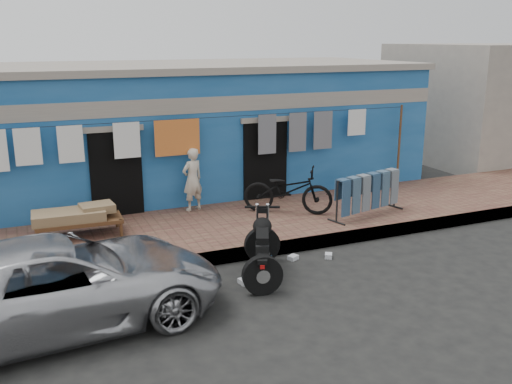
% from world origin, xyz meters
% --- Properties ---
extents(ground, '(80.00, 80.00, 0.00)m').
position_xyz_m(ground, '(0.00, 0.00, 0.00)').
color(ground, black).
rests_on(ground, ground).
extents(sidewalk, '(28.00, 3.00, 0.25)m').
position_xyz_m(sidewalk, '(0.00, 3.00, 0.12)').
color(sidewalk, brown).
rests_on(sidewalk, ground).
extents(curb, '(28.00, 0.10, 0.25)m').
position_xyz_m(curb, '(0.00, 1.55, 0.12)').
color(curb, gray).
rests_on(curb, ground).
extents(building, '(12.20, 5.20, 3.36)m').
position_xyz_m(building, '(-0.00, 6.99, 1.69)').
color(building, '#194F8D').
rests_on(building, ground).
extents(neighbor_right, '(6.00, 5.00, 3.80)m').
position_xyz_m(neighbor_right, '(11.00, 7.00, 1.90)').
color(neighbor_right, '#9E9384').
rests_on(neighbor_right, ground).
extents(clothesline, '(10.06, 0.06, 2.10)m').
position_xyz_m(clothesline, '(-0.54, 4.25, 1.81)').
color(clothesline, brown).
rests_on(clothesline, sidewalk).
extents(car, '(4.91, 2.56, 1.34)m').
position_xyz_m(car, '(-3.76, 0.26, 0.67)').
color(car, '#BCBCC1').
rests_on(car, ground).
extents(seated_person, '(0.59, 0.49, 1.41)m').
position_xyz_m(seated_person, '(-0.59, 4.20, 0.96)').
color(seated_person, beige).
rests_on(seated_person, sidewalk).
extents(bicycle, '(2.00, 1.64, 1.26)m').
position_xyz_m(bicycle, '(1.26, 3.17, 0.88)').
color(bicycle, black).
rests_on(bicycle, sidewalk).
extents(motorcycle, '(1.91, 2.21, 1.13)m').
position_xyz_m(motorcycle, '(-0.44, 0.71, 0.57)').
color(motorcycle, black).
rests_on(motorcycle, ground).
extents(charpoy, '(1.78, 0.96, 0.58)m').
position_xyz_m(charpoy, '(-3.15, 3.39, 0.54)').
color(charpoy, brown).
rests_on(charpoy, sidewalk).
extents(jeans_rack, '(2.16, 1.35, 0.94)m').
position_xyz_m(jeans_rack, '(2.79, 2.36, 0.72)').
color(jeans_rack, black).
rests_on(jeans_rack, sidewalk).
extents(litter_a, '(0.22, 0.20, 0.08)m').
position_xyz_m(litter_a, '(0.41, 1.20, 0.04)').
color(litter_a, silver).
rests_on(litter_a, ground).
extents(litter_b, '(0.20, 0.22, 0.09)m').
position_xyz_m(litter_b, '(1.06, 1.01, 0.04)').
color(litter_b, silver).
rests_on(litter_b, ground).
extents(litter_c, '(0.20, 0.23, 0.08)m').
position_xyz_m(litter_c, '(-0.83, 0.56, 0.04)').
color(litter_c, silver).
rests_on(litter_c, ground).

